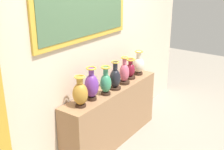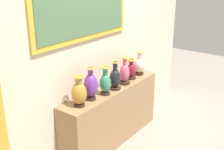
{
  "view_description": "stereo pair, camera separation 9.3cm",
  "coord_description": "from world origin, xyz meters",
  "px_view_note": "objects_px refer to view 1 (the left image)",
  "views": [
    {
      "loc": [
        -2.9,
        -2.06,
        2.31
      ],
      "look_at": [
        0.0,
        0.0,
        0.99
      ],
      "focal_mm": 46.53,
      "sensor_mm": 36.0,
      "label": 1
    },
    {
      "loc": [
        -2.85,
        -2.13,
        2.31
      ],
      "look_at": [
        0.0,
        0.0,
        0.99
      ],
      "focal_mm": 46.53,
      "sensor_mm": 36.0,
      "label": 2
    }
  ],
  "objects_px": {
    "vase_ochre": "(80,93)",
    "vase_ivory": "(138,65)",
    "vase_jade": "(106,82)",
    "vase_rose": "(124,73)",
    "vase_onyx": "(115,78)",
    "vase_burgundy": "(130,70)",
    "vase_violet": "(92,85)"
  },
  "relations": [
    {
      "from": "vase_ochre",
      "to": "vase_ivory",
      "type": "xyz_separation_m",
      "value": [
        1.31,
        0.01,
        -0.01
      ]
    },
    {
      "from": "vase_jade",
      "to": "vase_rose",
      "type": "height_order",
      "value": "vase_rose"
    },
    {
      "from": "vase_ochre",
      "to": "vase_rose",
      "type": "relative_size",
      "value": 0.97
    },
    {
      "from": "vase_rose",
      "to": "vase_ivory",
      "type": "bearing_deg",
      "value": 4.01
    },
    {
      "from": "vase_onyx",
      "to": "vase_burgundy",
      "type": "distance_m",
      "value": 0.45
    },
    {
      "from": "vase_onyx",
      "to": "vase_burgundy",
      "type": "height_order",
      "value": "vase_onyx"
    },
    {
      "from": "vase_violet",
      "to": "vase_onyx",
      "type": "xyz_separation_m",
      "value": [
        0.44,
        -0.04,
        -0.04
      ]
    },
    {
      "from": "vase_violet",
      "to": "vase_rose",
      "type": "relative_size",
      "value": 1.08
    },
    {
      "from": "vase_jade",
      "to": "vase_ivory",
      "type": "bearing_deg",
      "value": 2.77
    },
    {
      "from": "vase_violet",
      "to": "vase_burgundy",
      "type": "xyz_separation_m",
      "value": [
        0.89,
        0.01,
        -0.06
      ]
    },
    {
      "from": "vase_violet",
      "to": "vase_ivory",
      "type": "bearing_deg",
      "value": 0.05
    },
    {
      "from": "vase_violet",
      "to": "vase_burgundy",
      "type": "relative_size",
      "value": 1.4
    },
    {
      "from": "vase_ochre",
      "to": "vase_jade",
      "type": "xyz_separation_m",
      "value": [
        0.44,
        -0.03,
        -0.0
      ]
    },
    {
      "from": "vase_ivory",
      "to": "vase_onyx",
      "type": "bearing_deg",
      "value": -176.81
    },
    {
      "from": "vase_violet",
      "to": "vase_jade",
      "type": "xyz_separation_m",
      "value": [
        0.23,
        -0.04,
        -0.03
      ]
    },
    {
      "from": "vase_burgundy",
      "to": "vase_onyx",
      "type": "bearing_deg",
      "value": -174.44
    },
    {
      "from": "vase_ochre",
      "to": "vase_violet",
      "type": "height_order",
      "value": "vase_violet"
    },
    {
      "from": "vase_violet",
      "to": "vase_rose",
      "type": "distance_m",
      "value": 0.67
    },
    {
      "from": "vase_rose",
      "to": "vase_onyx",
      "type": "bearing_deg",
      "value": -178.38
    },
    {
      "from": "vase_violet",
      "to": "vase_onyx",
      "type": "relative_size",
      "value": 1.1
    },
    {
      "from": "vase_burgundy",
      "to": "vase_ochre",
      "type": "bearing_deg",
      "value": -179.28
    },
    {
      "from": "vase_onyx",
      "to": "vase_violet",
      "type": "bearing_deg",
      "value": 175.39
    },
    {
      "from": "vase_onyx",
      "to": "vase_rose",
      "type": "bearing_deg",
      "value": 1.62
    },
    {
      "from": "vase_ochre",
      "to": "vase_burgundy",
      "type": "distance_m",
      "value": 1.1
    },
    {
      "from": "vase_jade",
      "to": "vase_rose",
      "type": "xyz_separation_m",
      "value": [
        0.44,
        0.01,
        -0.01
      ]
    },
    {
      "from": "vase_rose",
      "to": "vase_ivory",
      "type": "xyz_separation_m",
      "value": [
        0.43,
        0.03,
        -0.0
      ]
    },
    {
      "from": "vase_violet",
      "to": "vase_onyx",
      "type": "bearing_deg",
      "value": -4.61
    },
    {
      "from": "vase_violet",
      "to": "vase_jade",
      "type": "height_order",
      "value": "vase_violet"
    },
    {
      "from": "vase_rose",
      "to": "vase_ivory",
      "type": "height_order",
      "value": "vase_rose"
    },
    {
      "from": "vase_ochre",
      "to": "vase_onyx",
      "type": "xyz_separation_m",
      "value": [
        0.66,
        -0.03,
        -0.01
      ]
    },
    {
      "from": "vase_rose",
      "to": "vase_burgundy",
      "type": "bearing_deg",
      "value": 9.64
    },
    {
      "from": "vase_onyx",
      "to": "vase_ivory",
      "type": "relative_size",
      "value": 1.05
    }
  ]
}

